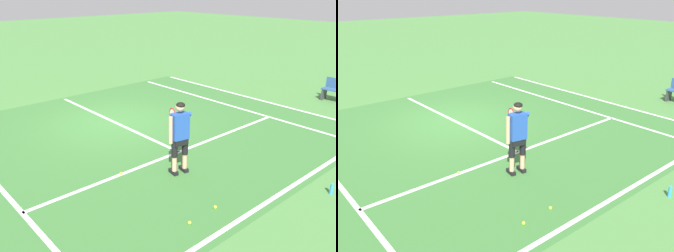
# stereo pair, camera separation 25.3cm
# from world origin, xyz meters

# --- Properties ---
(ground_plane) EXTENTS (80.00, 80.00, 0.00)m
(ground_plane) POSITION_xyz_m (0.00, 0.00, 0.00)
(ground_plane) COLOR #477F3D
(court_inner_surface) EXTENTS (10.98, 9.70, 0.00)m
(court_inner_surface) POSITION_xyz_m (0.00, -1.29, 0.00)
(court_inner_surface) COLOR #387033
(court_inner_surface) RESTS_ON ground
(line_baseline) EXTENTS (10.98, 0.10, 0.01)m
(line_baseline) POSITION_xyz_m (0.00, -5.95, 0.00)
(line_baseline) COLOR white
(line_baseline) RESTS_ON ground
(line_service) EXTENTS (8.23, 0.10, 0.01)m
(line_service) POSITION_xyz_m (0.00, -3.04, 0.00)
(line_service) COLOR white
(line_service) RESTS_ON ground
(line_centre_service) EXTENTS (0.10, 6.40, 0.01)m
(line_centre_service) POSITION_xyz_m (0.00, 0.16, 0.00)
(line_centre_service) COLOR white
(line_centre_service) RESTS_ON ground
(line_singles_right) EXTENTS (0.10, 9.30, 0.01)m
(line_singles_right) POSITION_xyz_m (4.12, -1.29, 0.00)
(line_singles_right) COLOR white
(line_singles_right) RESTS_ON ground
(line_doubles_right) EXTENTS (0.10, 9.30, 0.01)m
(line_doubles_right) POSITION_xyz_m (5.49, -1.29, 0.00)
(line_doubles_right) COLOR white
(line_doubles_right) RESTS_ON ground
(tennis_player) EXTENTS (0.80, 1.07, 1.71)m
(tennis_player) POSITION_xyz_m (-0.75, -3.85, 0.99)
(tennis_player) COLOR black
(tennis_player) RESTS_ON ground
(tennis_ball_near_feet) EXTENTS (0.07, 0.07, 0.07)m
(tennis_ball_near_feet) POSITION_xyz_m (-1.83, -3.05, 0.03)
(tennis_ball_near_feet) COLOR #CCE02D
(tennis_ball_near_feet) RESTS_ON ground
(tennis_ball_by_baseline) EXTENTS (0.07, 0.07, 0.07)m
(tennis_ball_by_baseline) POSITION_xyz_m (-1.97, -5.42, 0.03)
(tennis_ball_by_baseline) COLOR #CCE02D
(tennis_ball_by_baseline) RESTS_ON ground
(tennis_ball_mid_court) EXTENTS (0.07, 0.07, 0.07)m
(tennis_ball_mid_court) POSITION_xyz_m (-1.25, -5.40, 0.03)
(tennis_ball_mid_court) COLOR #CCE02D
(tennis_ball_mid_court) RESTS_ON ground
(water_bottle) EXTENTS (0.07, 0.07, 0.24)m
(water_bottle) POSITION_xyz_m (0.96, -6.65, 0.12)
(water_bottle) COLOR #3393D6
(water_bottle) RESTS_ON ground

